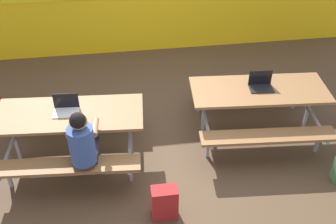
{
  "coord_description": "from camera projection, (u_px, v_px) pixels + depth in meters",
  "views": [
    {
      "loc": [
        -0.62,
        -4.42,
        3.85
      ],
      "look_at": [
        0.0,
        -0.1,
        0.55
      ],
      "focal_mm": 43.49,
      "sensor_mm": 36.0,
      "label": 1
    }
  ],
  "objects": [
    {
      "name": "laptop_silver",
      "position": [
        66.0,
        108.0,
        5.14
      ],
      "size": [
        0.34,
        0.24,
        0.22
      ],
      "color": "silver",
      "rests_on": "picnic_table_left"
    },
    {
      "name": "satchel_spare",
      "position": [
        164.0,
        202.0,
        4.65
      ],
      "size": [
        0.3,
        0.22,
        0.44
      ],
      "color": "maroon",
      "rests_on": "ground"
    },
    {
      "name": "ground_plane",
      "position": [
        167.0,
        139.0,
        5.88
      ],
      "size": [
        10.0,
        10.0,
        0.02
      ],
      "primitive_type": "cube",
      "color": "#4C3826"
    },
    {
      "name": "picnic_table_left",
      "position": [
        71.0,
        123.0,
        5.24
      ],
      "size": [
        1.92,
        1.68,
        0.74
      ],
      "color": "brown",
      "rests_on": "ground"
    },
    {
      "name": "laptop_dark",
      "position": [
        261.0,
        85.0,
        5.58
      ],
      "size": [
        0.34,
        0.24,
        0.22
      ],
      "color": "black",
      "rests_on": "picnic_table_right"
    },
    {
      "name": "picnic_table_right",
      "position": [
        258.0,
        99.0,
        5.67
      ],
      "size": [
        1.92,
        1.68,
        0.74
      ],
      "color": "brown",
      "rests_on": "ground"
    },
    {
      "name": "student_nearer",
      "position": [
        83.0,
        143.0,
        4.73
      ],
      "size": [
        0.38,
        0.53,
        1.21
      ],
      "color": "#2D2D38",
      "rests_on": "ground"
    }
  ]
}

